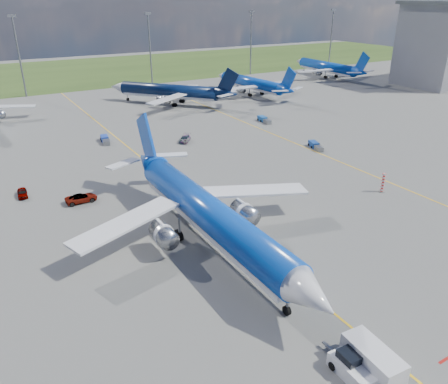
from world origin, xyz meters
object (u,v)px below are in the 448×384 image
bg_jet_n (170,104)px  service_car_a (22,193)px  bg_jet_ne (251,94)px  pushback_tug (353,368)px  baggage_tug_w (315,146)px  baggage_tug_c (105,140)px  service_car_b (81,198)px  service_car_c (185,139)px  bg_jet_ene (326,77)px  service_van (373,360)px  main_airliner (210,244)px  warning_post (383,183)px  baggage_tug_e (264,120)px

bg_jet_n → service_car_a: size_ratio=11.75×
bg_jet_ne → pushback_tug: bg_jet_ne is taller
baggage_tug_w → baggage_tug_c: bearing=162.4°
pushback_tug → service_car_b: size_ratio=1.25×
bg_jet_n → service_car_c: size_ratio=9.09×
pushback_tug → bg_jet_n: bearing=75.7°
bg_jet_ene → pushback_tug: bg_jet_ene is taller
service_van → baggage_tug_c: 69.69m
bg_jet_n → main_airliner: 76.08m
bg_jet_ne → service_car_b: size_ratio=8.34×
pushback_tug → warning_post: bearing=39.2°
bg_jet_ne → warning_post: bearing=66.9°
bg_jet_ene → baggage_tug_w: size_ratio=8.13×
baggage_tug_e → bg_jet_ne: bearing=70.8°
main_airliner → service_van: main_airliner is taller
bg_jet_ene → baggage_tug_c: (-93.69, -36.65, 0.52)m
warning_post → main_airliner: main_airliner is taller
warning_post → baggage_tug_e: size_ratio=0.58×
warning_post → baggage_tug_c: 54.31m
bg_jet_n → baggage_tug_w: 50.67m
warning_post → bg_jet_ene: bearing=51.9°
bg_jet_n → service_car_c: (-11.37, -33.12, 0.63)m
bg_jet_n → service_car_a: 62.97m
baggage_tug_c → service_van: bearing=-80.1°
bg_jet_ene → main_airliner: main_airliner is taller
pushback_tug → baggage_tug_e: (38.08, 65.64, -0.24)m
bg_jet_ne → baggage_tug_e: 32.24m
pushback_tug → baggage_tug_w: bearing=52.9°
baggage_tug_w → warning_post: bearing=-86.3°
warning_post → pushback_tug: (-29.93, -23.26, -0.74)m
baggage_tug_w → bg_jet_n: bearing=118.2°
service_car_a → service_car_c: (32.54, 12.00, 0.06)m
main_airliner → service_car_c: main_airliner is taller
pushback_tug → baggage_tug_c: (1.00, 69.22, -0.25)m
warning_post → main_airliner: bearing=-179.6°
service_car_a → baggage_tug_c: 27.15m
service_car_b → baggage_tug_c: bearing=-24.1°
service_car_a → baggage_tug_c: service_car_a is taller
service_car_c → service_car_a: bearing=-120.8°
baggage_tug_e → main_airliner: bearing=-122.7°
bg_jet_ene → baggage_tug_e: bearing=37.7°
service_van → baggage_tug_w: service_van is taller
bg_jet_ne → service_car_b: (-63.66, -51.21, 0.62)m
baggage_tug_c → service_car_a: bearing=-123.1°
bg_jet_n → pushback_tug: 98.02m
main_airliner → baggage_tug_e: size_ratio=8.63×
bg_jet_ne → service_car_c: (-38.18, -32.80, 0.63)m
main_airliner → service_van: bearing=-86.2°
bg_jet_ene → service_car_c: bearing=31.6°
pushback_tug → baggage_tug_w: (35.38, 44.47, -0.27)m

